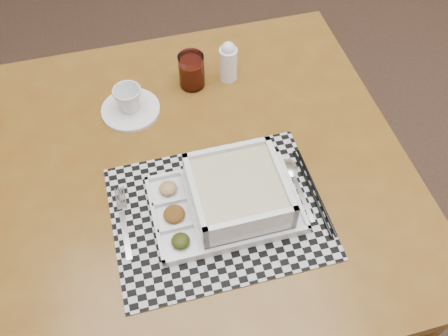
{
  "coord_description": "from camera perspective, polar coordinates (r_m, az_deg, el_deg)",
  "views": [
    {
      "loc": [
        -0.48,
        -0.29,
        1.67
      ],
      "look_at": [
        -0.38,
        0.34,
        0.81
      ],
      "focal_mm": 40.0,
      "sensor_mm": 36.0,
      "label": 1
    }
  ],
  "objects": [
    {
      "name": "dining_table",
      "position": [
        1.24,
        -2.49,
        -1.9
      ],
      "size": [
        1.06,
        1.06,
        0.73
      ],
      "color": "#5B3510",
      "rests_on": "ground"
    },
    {
      "name": "placemat",
      "position": [
        1.1,
        -0.65,
        -5.1
      ],
      "size": [
        0.49,
        0.4,
        0.0
      ],
      "primitive_type": "cube",
      "rotation": [
        0.0,
        0.0,
        0.1
      ],
      "color": "#A8A8AF",
      "rests_on": "dining_table"
    },
    {
      "name": "serving_tray",
      "position": [
        1.08,
        1.11,
        -3.26
      ],
      "size": [
        0.34,
        0.25,
        0.09
      ],
      "color": "silver",
      "rests_on": "placemat"
    },
    {
      "name": "fork",
      "position": [
        1.11,
        -11.3,
        -5.87
      ],
      "size": [
        0.03,
        0.19,
        0.0
      ],
      "color": "silver",
      "rests_on": "placemat"
    },
    {
      "name": "spoon",
      "position": [
        1.17,
        7.78,
        -0.53
      ],
      "size": [
        0.04,
        0.18,
        0.01
      ],
      "color": "silver",
      "rests_on": "placemat"
    },
    {
      "name": "chopsticks",
      "position": [
        1.14,
        10.24,
        -2.66
      ],
      "size": [
        0.04,
        0.24,
        0.01
      ],
      "color": "black",
      "rests_on": "placemat"
    },
    {
      "name": "saucer",
      "position": [
        1.31,
        -10.61,
        6.56
      ],
      "size": [
        0.15,
        0.15,
        0.01
      ],
      "primitive_type": "cylinder",
      "color": "silver",
      "rests_on": "dining_table"
    },
    {
      "name": "cup",
      "position": [
        1.28,
        -10.87,
        7.73
      ],
      "size": [
        0.08,
        0.08,
        0.07
      ],
      "primitive_type": "imported",
      "rotation": [
        0.0,
        0.0,
        0.2
      ],
      "color": "silver",
      "rests_on": "saucer"
    },
    {
      "name": "juice_glass",
      "position": [
        1.33,
        -3.72,
        10.9
      ],
      "size": [
        0.07,
        0.07,
        0.1
      ],
      "color": "white",
      "rests_on": "dining_table"
    },
    {
      "name": "creamer_bottle",
      "position": [
        1.34,
        0.48,
        12.08
      ],
      "size": [
        0.05,
        0.05,
        0.12
      ],
      "color": "silver",
      "rests_on": "dining_table"
    }
  ]
}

